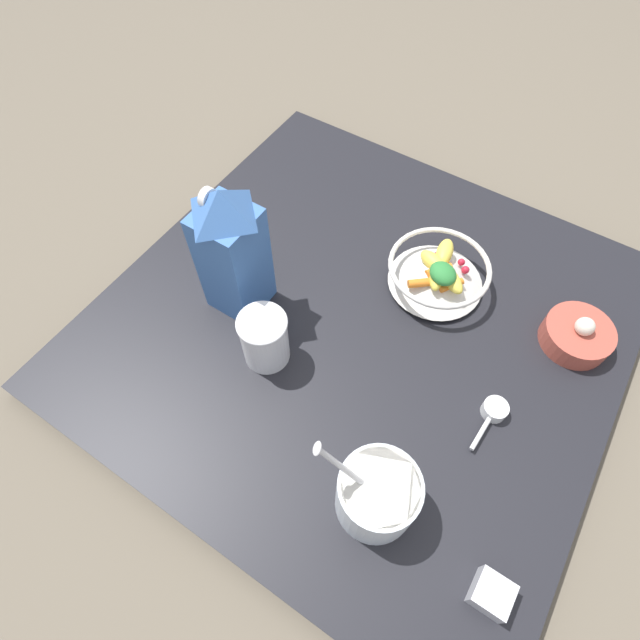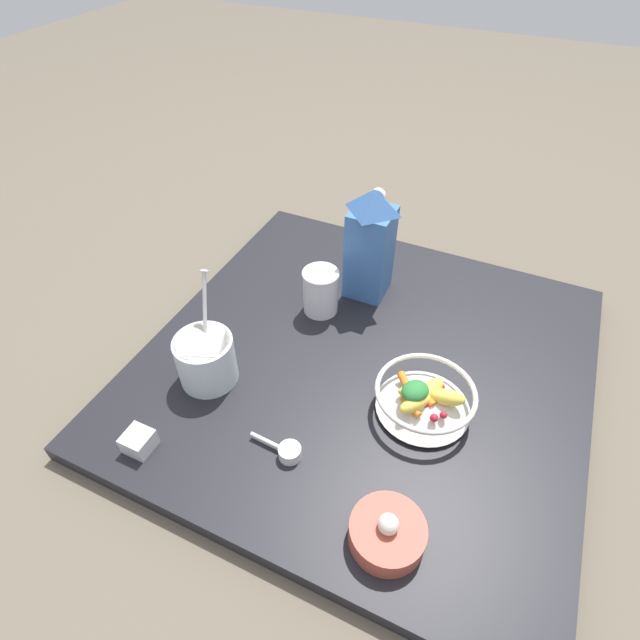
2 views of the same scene
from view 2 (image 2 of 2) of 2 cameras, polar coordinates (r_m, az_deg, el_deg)
The scene contains 9 objects.
ground_plane at distance 1.12m, azimuth 5.05°, elevation -5.71°, with size 6.00×6.00×0.00m, color #665B4C.
countertop at distance 1.11m, azimuth 5.11°, elevation -5.08°, with size 0.92×0.92×0.04m.
fruit_bowl at distance 0.99m, azimuth 11.85°, elevation -8.69°, with size 0.20×0.20×0.08m.
milk_carton at distance 1.18m, azimuth 5.78°, elevation 8.69°, with size 0.10×0.10×0.28m.
yogurt_tub at distance 1.04m, azimuth -12.93°, elevation -4.21°, with size 0.12×0.15×0.22m.
drinking_cup at distance 1.17m, azimuth 0.07°, elevation 3.41°, with size 0.09×0.09×0.11m.
spice_jar at distance 1.00m, azimuth -19.99°, elevation -12.96°, with size 0.05×0.05×0.04m.
measuring_scoop at distance 0.94m, azimuth -3.72°, elevation -14.75°, with size 0.11×0.04×0.02m.
garlic_bowl at distance 0.86m, azimuth 7.69°, elevation -22.96°, with size 0.12×0.12×0.07m.
Camera 2 is at (-0.22, 0.70, 0.85)m, focal length 28.00 mm.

